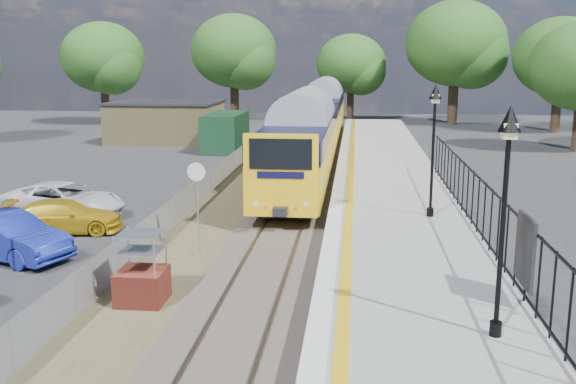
# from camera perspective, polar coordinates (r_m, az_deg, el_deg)

# --- Properties ---
(ground) EXTENTS (120.00, 120.00, 0.00)m
(ground) POSITION_cam_1_polar(r_m,az_deg,el_deg) (17.75, -2.92, -9.20)
(ground) COLOR #2D2D30
(ground) RESTS_ON ground
(track_bed) EXTENTS (5.90, 80.00, 0.29)m
(track_bed) POSITION_cam_1_polar(r_m,az_deg,el_deg) (26.96, -0.73, -1.65)
(track_bed) COLOR #473F38
(track_bed) RESTS_ON ground
(platform) EXTENTS (5.00, 70.00, 0.90)m
(platform) POSITION_cam_1_polar(r_m,az_deg,el_deg) (25.12, 9.47, -1.97)
(platform) COLOR gray
(platform) RESTS_ON ground
(platform_edge) EXTENTS (0.90, 70.00, 0.01)m
(platform_edge) POSITION_cam_1_polar(r_m,az_deg,el_deg) (24.97, 4.77, -0.86)
(platform_edge) COLOR silver
(platform_edge) RESTS_ON platform
(victorian_lamp_south) EXTENTS (0.44, 0.44, 4.60)m
(victorian_lamp_south) POSITION_cam_1_polar(r_m,az_deg,el_deg) (12.86, 18.87, 1.97)
(victorian_lamp_south) COLOR black
(victorian_lamp_south) RESTS_ON platform
(victorian_lamp_north) EXTENTS (0.44, 0.44, 4.60)m
(victorian_lamp_north) POSITION_cam_1_polar(r_m,az_deg,el_deg) (22.62, 12.88, 6.28)
(victorian_lamp_north) COLOR black
(victorian_lamp_north) RESTS_ON platform
(palisade_fence) EXTENTS (0.12, 26.00, 2.00)m
(palisade_fence) POSITION_cam_1_polar(r_m,az_deg,el_deg) (19.54, 17.45, -2.13)
(palisade_fence) COLOR black
(palisade_fence) RESTS_ON platform
(wire_fence) EXTENTS (0.06, 52.00, 1.20)m
(wire_fence) POSITION_cam_1_polar(r_m,az_deg,el_deg) (29.74, -7.35, 0.53)
(wire_fence) COLOR #999EA3
(wire_fence) RESTS_ON ground
(outbuilding) EXTENTS (10.80, 10.10, 3.12)m
(outbuilding) POSITION_cam_1_polar(r_m,az_deg,el_deg) (49.70, -9.85, 6.02)
(outbuilding) COLOR #968554
(outbuilding) RESTS_ON ground
(tree_line) EXTENTS (56.80, 43.80, 11.88)m
(tree_line) POSITION_cam_1_polar(r_m,az_deg,el_deg) (58.38, 4.95, 11.98)
(tree_line) COLOR #332319
(tree_line) RESTS_ON ground
(train) EXTENTS (2.82, 40.83, 3.51)m
(train) POSITION_cam_1_polar(r_m,az_deg,el_deg) (43.07, 2.54, 6.42)
(train) COLOR yellow
(train) RESTS_ON ground
(brick_plinth) EXTENTS (1.23, 1.23, 1.97)m
(brick_plinth) POSITION_cam_1_polar(r_m,az_deg,el_deg) (17.28, -12.89, -6.75)
(brick_plinth) COLOR maroon
(brick_plinth) RESTS_ON ground
(speed_sign) EXTENTS (0.61, 0.12, 3.05)m
(speed_sign) POSITION_cam_1_polar(r_m,az_deg,el_deg) (21.18, -8.10, 0.10)
(speed_sign) COLOR #999EA3
(speed_sign) RESTS_ON ground
(car_blue) EXTENTS (4.80, 3.10, 1.49)m
(car_blue) POSITION_cam_1_polar(r_m,az_deg,el_deg) (22.55, -23.74, -3.63)
(car_blue) COLOR #1A289C
(car_blue) RESTS_ON ground
(car_yellow) EXTENTS (4.44, 2.45, 1.22)m
(car_yellow) POSITION_cam_1_polar(r_m,az_deg,el_deg) (25.20, -19.26, -2.07)
(car_yellow) COLOR gold
(car_yellow) RESTS_ON ground
(car_white) EXTENTS (5.46, 3.45, 1.41)m
(car_white) POSITION_cam_1_polar(r_m,az_deg,el_deg) (27.67, -19.29, -0.67)
(car_white) COLOR white
(car_white) RESTS_ON ground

